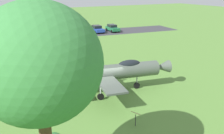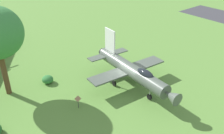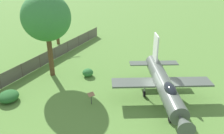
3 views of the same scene
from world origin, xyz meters
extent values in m
plane|color=#568438|center=(0.00, 0.00, 0.00)|extent=(200.00, 200.00, 0.00)
cylinder|color=#4C564C|center=(0.00, 0.00, 1.95)|extent=(3.14, 10.20, 1.44)
cone|color=#4C564C|center=(0.97, 5.57, 1.95)|extent=(1.48, 1.79, 1.22)
cylinder|color=black|center=(-0.91, -5.22, 1.95)|extent=(0.95, 0.74, 0.86)
ellipsoid|color=black|center=(0.38, 2.19, 2.56)|extent=(1.26, 2.32, 0.84)
cube|color=white|center=(-0.66, -3.78, 3.98)|extent=(0.45, 1.80, 2.63)
cube|color=#4C564C|center=(-2.67, -0.05, 1.77)|extent=(4.06, 2.38, 0.16)
cube|color=#4C564C|center=(2.50, -0.95, 1.77)|extent=(4.06, 2.38, 0.16)
cube|color=#4C564C|center=(-2.32, -3.90, 2.09)|extent=(1.96, 1.39, 0.10)
cube|color=#4C564C|center=(0.87, -4.46, 2.09)|extent=(1.96, 1.39, 0.10)
cylinder|color=#A5A8AD|center=(0.52, 2.99, 1.05)|extent=(0.12, 0.12, 1.50)
cylinder|color=black|center=(0.52, 2.99, 0.30)|extent=(0.28, 0.62, 0.60)
cylinder|color=#A5A8AD|center=(-1.57, -0.75, 1.05)|extent=(0.12, 0.12, 1.50)
cylinder|color=black|center=(-1.57, -0.75, 0.30)|extent=(0.28, 0.62, 0.60)
cylinder|color=#A5A8AD|center=(1.22, -1.24, 1.05)|extent=(0.12, 0.12, 1.50)
cylinder|color=black|center=(1.22, -1.24, 0.30)|extent=(0.28, 0.62, 0.60)
cylinder|color=brown|center=(9.91, -7.95, 2.60)|extent=(0.54, 0.54, 5.20)
cylinder|color=#4C4238|center=(2.64, -22.41, 0.81)|extent=(0.08, 0.08, 1.63)
cylinder|color=#4C4238|center=(4.40, -20.02, 0.81)|extent=(0.08, 0.08, 1.63)
cylinder|color=#4C4238|center=(6.15, -17.62, 0.81)|extent=(0.08, 0.08, 1.63)
ellipsoid|color=#2D7033|center=(5.99, -6.81, 0.44)|extent=(1.21, 1.28, 0.87)
cylinder|color=#333333|center=(6.34, -0.94, 0.45)|extent=(0.06, 0.06, 0.90)
cube|color=olive|center=(6.34, -0.94, 1.02)|extent=(0.70, 0.58, 0.25)
camera|label=1|loc=(19.64, -9.87, 9.48)|focal=40.58mm
camera|label=2|loc=(17.58, 14.93, 14.81)|focal=40.40mm
camera|label=3|loc=(8.24, 17.16, 11.68)|focal=37.66mm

